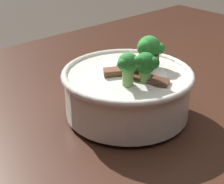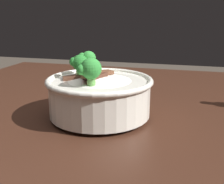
# 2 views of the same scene
# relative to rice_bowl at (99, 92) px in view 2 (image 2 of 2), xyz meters

# --- Properties ---
(dining_table) EXTENTS (1.38, 1.07, 0.76)m
(dining_table) POSITION_rel_rice_bowl_xyz_m (-0.09, 0.04, -0.15)
(dining_table) COLOR #381E14
(dining_table) RESTS_ON ground
(rice_bowl) EXTENTS (0.24, 0.24, 0.14)m
(rice_bowl) POSITION_rel_rice_bowl_xyz_m (0.00, 0.00, 0.00)
(rice_bowl) COLOR silver
(rice_bowl) RESTS_ON dining_table
(folded_napkin) EXTENTS (0.15, 0.14, 0.01)m
(folded_napkin) POSITION_rel_rice_bowl_xyz_m (0.30, 0.16, -0.05)
(folded_napkin) COLOR red
(folded_napkin) RESTS_ON dining_table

